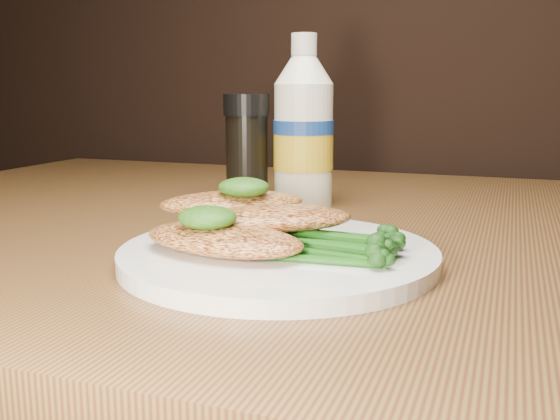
% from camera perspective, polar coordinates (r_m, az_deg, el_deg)
% --- Properties ---
extents(plate, '(0.25, 0.25, 0.01)m').
position_cam_1_polar(plate, '(0.51, -0.13, -4.07)').
color(plate, white).
rests_on(plate, dining_table).
extents(chicken_front, '(0.14, 0.09, 0.02)m').
position_cam_1_polar(chicken_front, '(0.49, -5.08, -2.61)').
color(chicken_front, '#E19047').
rests_on(chicken_front, plate).
extents(chicken_mid, '(0.15, 0.12, 0.02)m').
position_cam_1_polar(chicken_mid, '(0.53, -0.97, -0.69)').
color(chicken_mid, '#E19047').
rests_on(chicken_mid, plate).
extents(chicken_back, '(0.14, 0.12, 0.02)m').
position_cam_1_polar(chicken_back, '(0.55, -4.28, 0.66)').
color(chicken_back, '#E19047').
rests_on(chicken_back, plate).
extents(pesto_front, '(0.06, 0.05, 0.02)m').
position_cam_1_polar(pesto_front, '(0.49, -6.51, -0.68)').
color(pesto_front, '#103407').
rests_on(pesto_front, chicken_front).
extents(pesto_back, '(0.05, 0.04, 0.02)m').
position_cam_1_polar(pesto_back, '(0.54, -3.25, 2.04)').
color(pesto_back, '#103407').
rests_on(pesto_back, chicken_back).
extents(broccolini_bundle, '(0.13, 0.11, 0.02)m').
position_cam_1_polar(broccolini_bundle, '(0.49, 4.75, -2.81)').
color(broccolini_bundle, '#1A5512').
rests_on(broccolini_bundle, plate).
extents(mayo_bottle, '(0.08, 0.08, 0.20)m').
position_cam_1_polar(mayo_bottle, '(0.75, 2.12, 7.91)').
color(mayo_bottle, white).
rests_on(mayo_bottle, dining_table).
extents(pepper_grinder, '(0.07, 0.07, 0.13)m').
position_cam_1_polar(pepper_grinder, '(0.75, -2.98, 5.37)').
color(pepper_grinder, black).
rests_on(pepper_grinder, dining_table).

